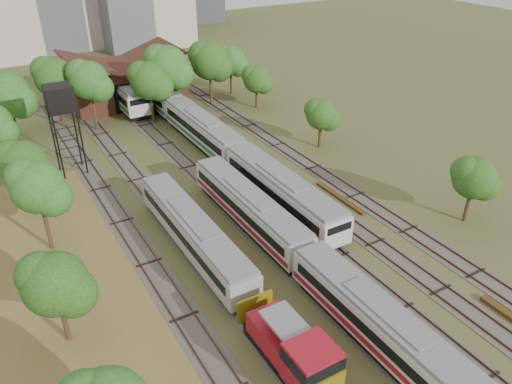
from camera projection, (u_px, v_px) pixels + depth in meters
ground at (415, 349)px, 33.03m from camera, size 240.00×240.00×0.00m
dry_grass_patch at (111, 376)px, 31.06m from camera, size 14.00×60.00×0.04m
tracks at (230, 191)px, 51.44m from camera, size 24.60×80.00×0.19m
railcar_red_set at (306, 259)px, 38.58m from camera, size 2.73×34.58×3.37m
railcar_green_set at (203, 131)px, 60.46m from camera, size 2.99×52.07×3.69m
railcar_rear at (122, 91)px, 72.99m from camera, size 3.28×16.08×4.07m
shunter_locomotive at (295, 352)px, 30.50m from camera, size 2.78×8.10×3.63m
old_grey_coach at (194, 233)px, 41.63m from camera, size 2.69×18.00×3.32m
water_tower at (60, 100)px, 51.26m from camera, size 2.83×2.83×9.81m
rail_pile_far at (340, 198)px, 50.07m from camera, size 0.45×7.22×0.23m
maintenance_shed at (124, 82)px, 74.58m from camera, size 16.45×11.55×7.58m
tree_band_left at (39, 222)px, 36.88m from camera, size 5.80×65.05×8.17m
tree_band_far at (128, 75)px, 66.56m from camera, size 36.75×10.15×9.73m
tree_band_right at (334, 116)px, 58.27m from camera, size 5.37×40.01×6.45m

